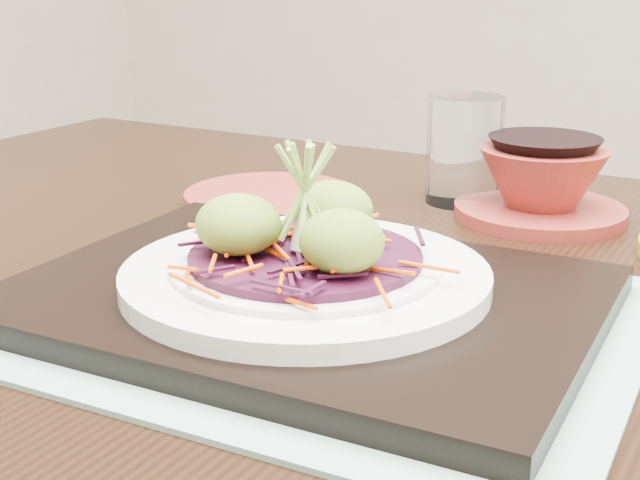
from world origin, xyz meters
The scene contains 11 objects.
dining_table centered at (-0.04, -0.10, 0.71)m, with size 1.34×0.91×0.82m.
placemat centered at (-0.05, -0.15, 0.82)m, with size 0.42×0.33×0.00m, color #7DA295.
serving_tray centered at (-0.05, -0.15, 0.83)m, with size 0.37×0.28×0.02m, color black.
white_plate centered at (-0.05, -0.15, 0.85)m, with size 0.24×0.24×0.02m.
cabbage_bed centered at (-0.05, -0.15, 0.86)m, with size 0.15×0.15×0.01m, color #390B22.
carrot_julienne centered at (-0.05, -0.15, 0.87)m, with size 0.18×0.18×0.01m, color #D54103, non-canonical shape.
guacamole_scoops centered at (-0.05, -0.16, 0.88)m, with size 0.13×0.12×0.04m.
scallion_garnish centered at (-0.05, -0.15, 0.90)m, with size 0.06×0.06×0.08m, color #8CB849, non-canonical shape.
terracotta_side_plate centered at (-0.22, 0.07, 0.83)m, with size 0.16×0.16×0.01m, color maroon.
water_glass centered at (-0.06, 0.16, 0.87)m, with size 0.07×0.07×0.10m, color white.
terracotta_bowl_set centered at (0.02, 0.14, 0.85)m, with size 0.19×0.19×0.06m.
Camera 1 is at (0.21, -0.63, 1.05)m, focal length 50.00 mm.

